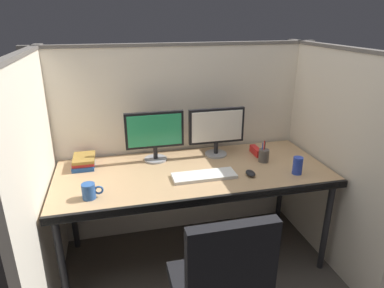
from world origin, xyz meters
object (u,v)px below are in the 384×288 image
(monitor_left, at_px, (155,133))
(book_stack, at_px, (84,161))
(monitor_right, at_px, (217,129))
(pen_cup, at_px, (264,155))
(coffee_mug, at_px, (89,191))
(red_stapler, at_px, (256,151))
(soda_can, at_px, (298,166))
(desk, at_px, (194,177))
(keyboard_main, at_px, (204,176))
(computer_mouse, at_px, (250,173))

(monitor_left, height_order, book_stack, monitor_left)
(monitor_right, bearing_deg, monitor_left, 178.65)
(pen_cup, relative_size, book_stack, 0.76)
(coffee_mug, height_order, red_stapler, coffee_mug)
(monitor_left, xyz_separation_m, red_stapler, (0.78, -0.07, -0.19))
(coffee_mug, xyz_separation_m, soda_can, (1.37, 0.01, 0.01))
(desk, bearing_deg, red_stapler, 18.55)
(monitor_left, distance_m, monitor_right, 0.47)
(keyboard_main, xyz_separation_m, red_stapler, (0.50, 0.29, 0.02))
(coffee_mug, bearing_deg, keyboard_main, 8.42)
(coffee_mug, relative_size, red_stapler, 0.84)
(pen_cup, xyz_separation_m, soda_can, (0.14, -0.25, 0.01))
(red_stapler, bearing_deg, monitor_right, 168.57)
(soda_can, bearing_deg, coffee_mug, -179.55)
(red_stapler, bearing_deg, computer_mouse, -118.86)
(coffee_mug, xyz_separation_m, red_stapler, (1.24, 0.40, -0.02))
(soda_can, bearing_deg, keyboard_main, 171.18)
(monitor_left, distance_m, soda_can, 1.04)
(desk, distance_m, book_stack, 0.80)
(monitor_left, distance_m, book_stack, 0.55)
(desk, height_order, red_stapler, red_stapler)
(monitor_right, bearing_deg, red_stapler, -11.43)
(desk, xyz_separation_m, red_stapler, (0.54, 0.18, 0.08))
(red_stapler, relative_size, book_stack, 0.68)
(pen_cup, bearing_deg, coffee_mug, -168.26)
(pen_cup, xyz_separation_m, red_stapler, (0.00, 0.14, -0.02))
(desk, height_order, keyboard_main, keyboard_main)
(computer_mouse, height_order, coffee_mug, coffee_mug)
(desk, xyz_separation_m, soda_can, (0.68, -0.21, 0.11))
(computer_mouse, bearing_deg, monitor_right, 106.48)
(coffee_mug, height_order, soda_can, soda_can)
(coffee_mug, bearing_deg, monitor_right, 26.41)
(red_stapler, relative_size, soda_can, 1.23)
(soda_can, bearing_deg, monitor_left, 153.11)
(keyboard_main, relative_size, book_stack, 1.95)
(monitor_left, height_order, keyboard_main, monitor_left)
(monitor_right, height_order, red_stapler, monitor_right)
(monitor_right, distance_m, red_stapler, 0.37)
(coffee_mug, height_order, book_stack, coffee_mug)
(monitor_left, xyz_separation_m, pen_cup, (0.78, -0.22, -0.17))
(monitor_right, distance_m, book_stack, 1.01)
(monitor_left, distance_m, coffee_mug, 0.68)
(computer_mouse, distance_m, pen_cup, 0.27)
(red_stapler, distance_m, soda_can, 0.41)
(desk, xyz_separation_m, coffee_mug, (-0.69, -0.22, 0.10))
(computer_mouse, bearing_deg, book_stack, 159.09)
(desk, height_order, coffee_mug, coffee_mug)
(monitor_right, distance_m, coffee_mug, 1.05)
(keyboard_main, distance_m, soda_can, 0.64)
(desk, distance_m, computer_mouse, 0.40)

